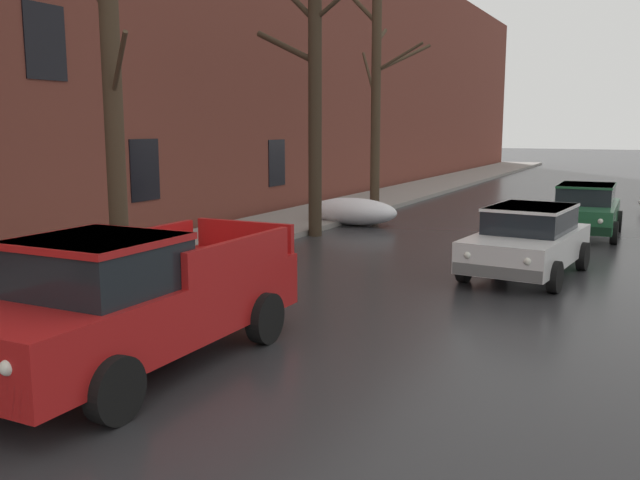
{
  "coord_description": "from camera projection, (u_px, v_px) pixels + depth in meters",
  "views": [
    {
      "loc": [
        3.93,
        0.01,
        3.01
      ],
      "look_at": [
        -0.89,
        9.7,
        1.22
      ],
      "focal_mm": 38.57,
      "sensor_mm": 36.0,
      "label": 1
    }
  ],
  "objects": [
    {
      "name": "snow_bank_near_corner_left",
      "position": [
        352.0,
        212.0,
        21.31
      ],
      "size": [
        2.85,
        1.37,
        0.83
      ],
      "color": "white",
      "rests_on": "ground"
    },
    {
      "name": "left_sidewalk_slab",
      "position": [
        281.0,
        224.0,
        20.9
      ],
      "size": [
        3.07,
        80.0,
        0.15
      ],
      "primitive_type": "cube",
      "color": "gray",
      "rests_on": "ground"
    },
    {
      "name": "pickup_truck_red_approaching_near_lane",
      "position": [
        135.0,
        300.0,
        8.53
      ],
      "size": [
        2.06,
        5.01,
        1.76
      ],
      "color": "red",
      "rests_on": "ground"
    },
    {
      "name": "bare_tree_mid_block",
      "position": [
        313.0,
        103.0,
        18.63
      ],
      "size": [
        3.25,
        0.48,
        7.09
      ],
      "color": "#382B1E",
      "rests_on": "ground"
    },
    {
      "name": "bare_tree_far_down_block",
      "position": [
        376.0,
        100.0,
        22.53
      ],
      "size": [
        2.69,
        2.27,
        7.5
      ],
      "color": "#423323",
      "rests_on": "ground"
    },
    {
      "name": "sedan_white_parked_kerbside_close",
      "position": [
        528.0,
        239.0,
        13.96
      ],
      "size": [
        2.19,
        4.07,
        1.42
      ],
      "color": "silver",
      "rests_on": "ground"
    },
    {
      "name": "brick_townhouse_facade",
      "position": [
        221.0,
        44.0,
        20.9
      ],
      "size": [
        0.63,
        80.0,
        11.02
      ],
      "color": "brown",
      "rests_on": "ground"
    },
    {
      "name": "snow_bank_mid_block_left",
      "position": [
        162.0,
        263.0,
        13.18
      ],
      "size": [
        2.71,
        1.46,
        0.86
      ],
      "color": "white",
      "rests_on": "ground"
    },
    {
      "name": "bare_tree_second_along_sidewalk",
      "position": [
        113.0,
        91.0,
        11.82
      ],
      "size": [
        2.18,
        2.05,
        7.36
      ],
      "color": "#423323",
      "rests_on": "ground"
    },
    {
      "name": "fire_hydrant",
      "position": [
        167.0,
        276.0,
        12.38
      ],
      "size": [
        0.42,
        0.22,
        0.71
      ],
      "color": "#B21E19",
      "rests_on": "ground"
    },
    {
      "name": "sedan_green_parked_kerbside_mid",
      "position": [
        585.0,
        208.0,
        19.2
      ],
      "size": [
        1.91,
        4.14,
        1.42
      ],
      "color": "#1E5633",
      "rests_on": "ground"
    }
  ]
}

